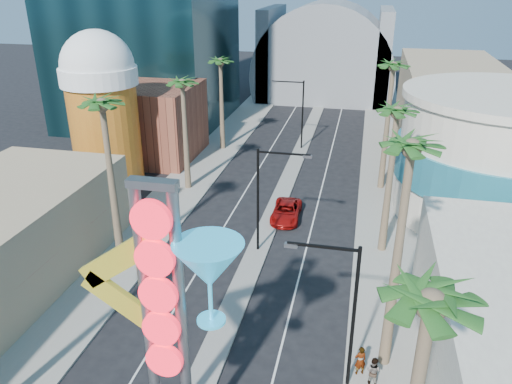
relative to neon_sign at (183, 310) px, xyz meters
The scene contains 22 objects.
sidewalk_west 34.43m from the neon_sign, 107.85° to the left, with size 5.00×100.00×0.15m, color gray.
sidewalk_east 33.97m from the neon_sign, 74.84° to the left, with size 5.00×100.00×0.15m, color gray.
median 35.79m from the neon_sign, 91.33° to the left, with size 1.60×84.00×0.15m, color gray.
brick_filler_west 39.01m from the neon_sign, 115.64° to the left, with size 10.00×10.00×8.00m, color brown.
filler_east 47.58m from the neon_sign, 71.37° to the left, with size 10.00×20.00×10.00m, color tan.
beer_mug 32.39m from the neon_sign, 123.38° to the left, with size 7.00×7.00×14.50m.
turquoise_building 32.10m from the neon_sign, 57.56° to the left, with size 16.60×16.60×10.60m.
canopy 69.11m from the neon_sign, 90.68° to the left, with size 22.00×16.00×22.00m.
neon_sign is the anchor object (origin of this frame).
streetlight_0 17.21m from the neon_sign, 90.90° to the left, with size 3.79×0.25×8.00m.
streetlight_1 41.13m from the neon_sign, 91.90° to the left, with size 3.79×0.25×8.00m.
streetlight_2 8.15m from the neon_sign, 40.46° to the left, with size 3.45×0.25×8.00m.
palm_1 16.70m from the neon_sign, 126.98° to the left, with size 2.40×2.40×12.70m.
palm_2 28.85m from the neon_sign, 109.95° to the left, with size 2.40×2.40×11.20m.
palm_3 40.31m from the neon_sign, 104.11° to the left, with size 2.40×2.40×11.20m.
palm_4 9.23m from the neon_sign, 19.89° to the right, with size 2.40×2.40×12.20m.
palm_5 11.50m from the neon_sign, 40.70° to the left, with size 2.40×2.40×13.20m.
palm_6 20.89m from the neon_sign, 66.74° to the left, with size 2.40×2.40×11.70m.
palm_7 32.29m from the neon_sign, 75.23° to the left, with size 2.40×2.40×12.70m.
red_pickup 23.66m from the neon_sign, 89.03° to the left, with size 2.25×4.89×1.36m, color #A80F0C.
pedestrian_a 11.05m from the neon_sign, 40.18° to the left, with size 0.62×0.40×1.69m, color gray.
pedestrian_b 11.23m from the neon_sign, 35.01° to the left, with size 0.77×0.60×1.59m, color gray.
Camera 1 is at (6.84, -11.52, 18.98)m, focal length 35.00 mm.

